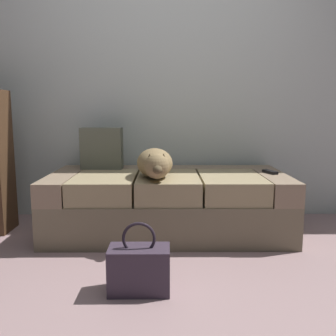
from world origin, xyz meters
TOP-DOWN VIEW (x-y plane):
  - ground_plane at (0.00, 0.00)m, footprint 10.00×10.00m
  - back_wall at (0.00, 1.66)m, footprint 6.40×0.10m
  - couch at (0.00, 1.12)m, footprint 1.81×0.88m
  - dog_tan at (-0.09, 0.94)m, footprint 0.30×0.61m
  - tv_remote at (0.79, 1.12)m, footprint 0.09×0.16m
  - throw_pillow at (-0.55, 1.36)m, footprint 0.35×0.14m
  - handbag at (-0.16, 0.14)m, footprint 0.32×0.18m

SIDE VIEW (x-z plane):
  - ground_plane at x=0.00m, z-range 0.00..0.00m
  - handbag at x=-0.16m, z-range -0.06..0.31m
  - couch at x=0.00m, z-range 0.00..0.46m
  - tv_remote at x=0.79m, z-range 0.46..0.49m
  - dog_tan at x=-0.09m, z-range 0.47..0.67m
  - throw_pillow at x=-0.55m, z-range 0.46..0.80m
  - back_wall at x=0.00m, z-range 0.00..2.80m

